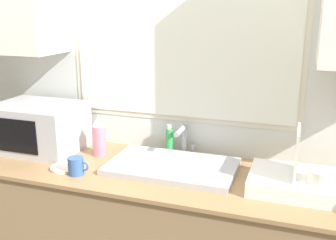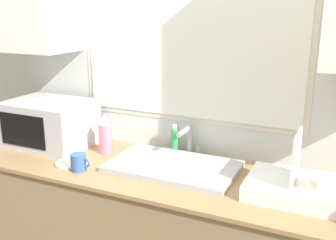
# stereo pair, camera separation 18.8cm
# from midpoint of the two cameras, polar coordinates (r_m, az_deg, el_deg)

# --- Properties ---
(wall_back) EXTENTS (6.00, 0.38, 2.60)m
(wall_back) POSITION_cam_midpoint_polar(r_m,az_deg,el_deg) (2.15, -0.66, 7.92)
(wall_back) COLOR silver
(wall_back) RESTS_ON ground_plane
(sink_basin) EXTENTS (0.65, 0.39, 0.03)m
(sink_basin) POSITION_cam_midpoint_polar(r_m,az_deg,el_deg) (2.03, -2.09, -6.78)
(sink_basin) COLOR #B2B2B7
(sink_basin) RESTS_ON countertop
(faucet) EXTENTS (0.08, 0.18, 0.18)m
(faucet) POSITION_cam_midpoint_polar(r_m,az_deg,el_deg) (2.17, -0.12, -2.56)
(faucet) COLOR #99999E
(faucet) RESTS_ON countertop
(microwave) EXTENTS (0.49, 0.37, 0.27)m
(microwave) POSITION_cam_midpoint_polar(r_m,az_deg,el_deg) (2.42, -20.42, -0.97)
(microwave) COLOR #B2B2B7
(microwave) RESTS_ON countertop
(dish_rack) EXTENTS (0.40, 0.32, 0.29)m
(dish_rack) POSITION_cam_midpoint_polar(r_m,az_deg,el_deg) (1.86, 15.37, -8.49)
(dish_rack) COLOR white
(dish_rack) RESTS_ON countertop
(spray_bottle) EXTENTS (0.08, 0.08, 0.23)m
(spray_bottle) POSITION_cam_midpoint_polar(r_m,az_deg,el_deg) (2.23, -12.40, -2.36)
(spray_bottle) COLOR #D8728C
(spray_bottle) RESTS_ON countertop
(soap_bottle) EXTENTS (0.04, 0.04, 0.17)m
(soap_bottle) POSITION_cam_midpoint_polar(r_m,az_deg,el_deg) (2.22, -2.24, -3.01)
(soap_bottle) COLOR #268C3F
(soap_bottle) RESTS_ON countertop
(mug_near_sink) EXTENTS (0.11, 0.08, 0.09)m
(mug_near_sink) POSITION_cam_midpoint_polar(r_m,az_deg,el_deg) (2.03, -15.81, -6.48)
(mug_near_sink) COLOR #335999
(mug_near_sink) RESTS_ON countertop
(small_plate) EXTENTS (0.15, 0.15, 0.01)m
(small_plate) POSITION_cam_midpoint_polar(r_m,az_deg,el_deg) (2.13, -17.20, -6.65)
(small_plate) COLOR silver
(small_plate) RESTS_ON countertop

